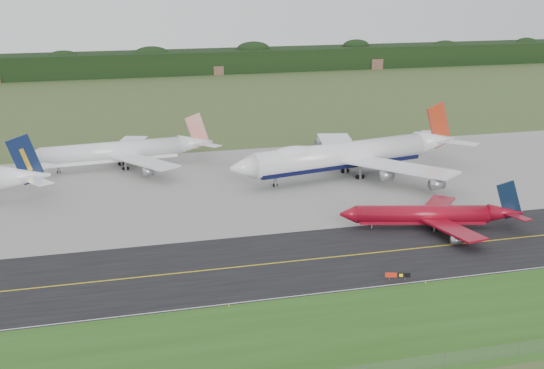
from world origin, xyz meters
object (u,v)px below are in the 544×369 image
Objects in this scene: jet_ba_747 at (348,154)px; jet_red_737 at (432,215)px; jet_star_tail at (122,151)px; taxiway_sign at (398,275)px.

jet_ba_747 is 1.83× the size of jet_red_737.
jet_star_tail is 103.33m from taxiway_sign.
jet_ba_747 is at bearing 76.07° from taxiway_sign.
taxiway_sign is (-19.30, -24.57, -1.89)m from jet_red_737.
taxiway_sign is at bearing -128.14° from jet_red_737.
taxiway_sign is (40.47, -95.01, -3.66)m from jet_star_tail.
jet_star_tail is at bearing 113.07° from taxiway_sign.
jet_ba_747 is at bearing 92.76° from jet_red_737.
jet_red_737 is 92.39m from jet_star_tail.
jet_star_tail is (-57.62, 25.86, -1.42)m from jet_ba_747.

